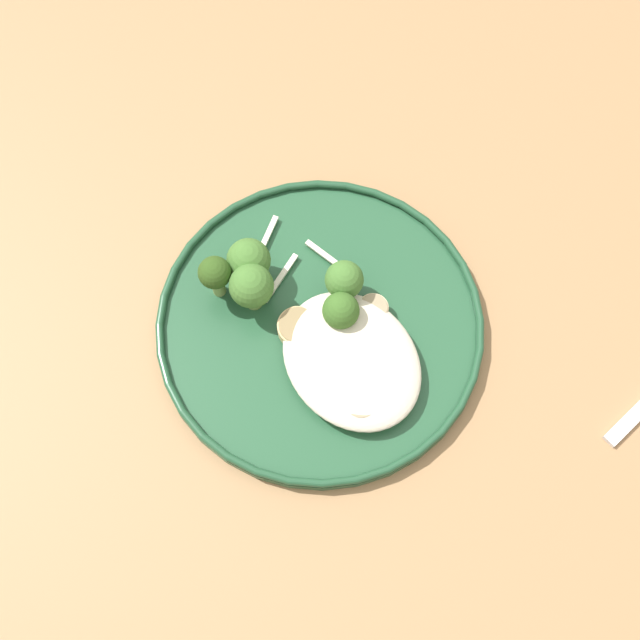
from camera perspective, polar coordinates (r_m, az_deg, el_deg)
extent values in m
plane|color=#665B51|center=(1.45, 0.71, -11.23)|extent=(6.00, 6.00, 0.00)
cube|color=#9E754C|center=(0.76, 1.35, -1.03)|extent=(1.40, 1.00, 0.04)
cylinder|color=#235133|center=(0.74, 0.00, -0.44)|extent=(0.29, 0.29, 0.01)
torus|color=#204B2E|center=(0.73, 0.00, -0.19)|extent=(0.29, 0.29, 0.01)
ellipsoid|color=beige|center=(0.71, 2.20, -2.77)|extent=(0.13, 0.11, 0.02)
cylinder|color=#E5C689|center=(0.71, -0.26, -2.70)|extent=(0.03, 0.03, 0.01)
cylinder|color=#958159|center=(0.70, -0.27, -2.52)|extent=(0.02, 0.02, 0.00)
cylinder|color=#DBB77A|center=(0.72, -1.54, -0.54)|extent=(0.04, 0.04, 0.01)
cylinder|color=#8E774F|center=(0.71, -1.55, -0.33)|extent=(0.03, 0.03, 0.00)
cylinder|color=#DBB77A|center=(0.71, 2.54, -3.24)|extent=(0.03, 0.03, 0.01)
cylinder|color=#8E774F|center=(0.70, 2.57, -3.04)|extent=(0.03, 0.03, 0.00)
cylinder|color=beige|center=(0.70, 2.82, -5.81)|extent=(0.03, 0.03, 0.01)
cylinder|color=#988766|center=(0.69, 2.85, -5.63)|extent=(0.03, 0.03, 0.00)
cylinder|color=#DBB77A|center=(0.70, 1.40, -4.54)|extent=(0.03, 0.03, 0.02)
cylinder|color=#8E774F|center=(0.69, 1.41, -4.33)|extent=(0.02, 0.02, 0.00)
cylinder|color=beige|center=(0.73, 3.67, 0.70)|extent=(0.03, 0.03, 0.01)
cylinder|color=#988766|center=(0.72, 3.70, 0.91)|extent=(0.02, 0.02, 0.00)
cylinder|color=#7A994C|center=(0.74, -4.80, 3.33)|extent=(0.02, 0.02, 0.02)
sphere|color=#42702D|center=(0.72, -4.95, 4.13)|extent=(0.04, 0.04, 0.04)
cylinder|color=#89A356|center=(0.74, -7.05, 2.44)|extent=(0.01, 0.01, 0.03)
sphere|color=#2D4C19|center=(0.71, -7.28, 3.26)|extent=(0.03, 0.03, 0.03)
cylinder|color=#7A994C|center=(0.73, 1.64, 2.09)|extent=(0.02, 0.02, 0.02)
sphere|color=#42702D|center=(0.71, 1.68, 2.80)|extent=(0.03, 0.03, 0.03)
cylinder|color=#89A356|center=(0.72, 1.25, -0.28)|extent=(0.02, 0.02, 0.02)
sphere|color=#386023|center=(0.70, 1.29, 0.35)|extent=(0.03, 0.03, 0.03)
cylinder|color=#7A994C|center=(0.73, -4.61, 1.55)|extent=(0.02, 0.02, 0.02)
sphere|color=#42702D|center=(0.71, -4.76, 2.36)|extent=(0.04, 0.04, 0.04)
cube|color=silver|center=(0.74, -2.74, 2.93)|extent=(0.03, 0.05, 0.00)
cube|color=silver|center=(0.75, 0.56, 4.32)|extent=(0.05, 0.02, 0.00)
cube|color=silver|center=(0.76, -3.68, 5.76)|extent=(0.03, 0.04, 0.00)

